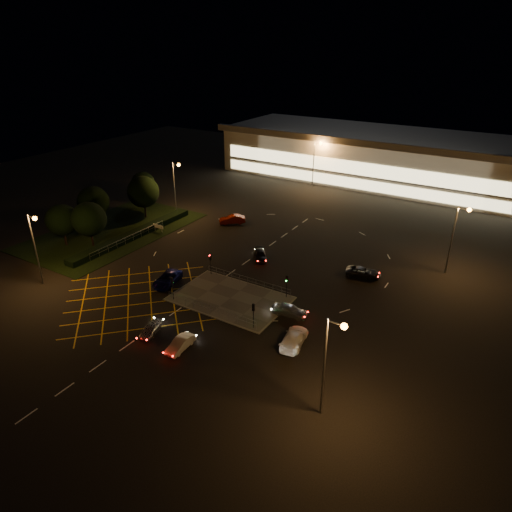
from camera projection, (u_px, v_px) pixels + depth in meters
The scene contains 27 objects.
ground at pixel (226, 288), 60.87m from camera, with size 180.00×180.00×0.00m, color black.
pedestrian_island at pixel (230, 299), 58.37m from camera, with size 14.00×9.00×0.12m, color #4C4944.
grass_verge at pixel (113, 231), 78.68m from camera, with size 18.00×30.00×0.08m, color black.
hedge at pixel (134, 235), 76.12m from camera, with size 2.00×26.00×1.00m, color black.
supermarket at pixel (378, 156), 106.15m from camera, with size 72.00×26.50×10.50m.
streetlight_sw at pixel (35, 240), 58.99m from camera, with size 1.78×0.56×10.03m.
streetlight_se at pixel (330, 355), 37.64m from camera, with size 1.78×0.56×10.03m.
streetlight_nw at pixel (176, 182), 82.98m from camera, with size 1.78×0.56×10.03m.
streetlight_ne at pixel (457, 231), 61.86m from camera, with size 1.78×0.56×10.03m.
streetlight_far_left at pixel (316, 158), 99.41m from camera, with size 1.78×0.56×10.03m.
signal_sw at pixel (172, 284), 57.13m from camera, with size 0.28×0.30×3.15m.
signal_se at pixel (253, 311), 51.47m from camera, with size 0.28×0.30×3.15m.
signal_nw at pixel (210, 260), 63.27m from camera, with size 0.28×0.30×3.15m.
signal_ne at pixel (287, 282), 57.61m from camera, with size 0.28×0.30×3.15m.
tree_a at pixel (62, 220), 71.62m from camera, with size 5.04×5.04×6.86m.
tree_b at pixel (93, 202), 78.57m from camera, with size 5.40×5.40×7.35m.
tree_c at pixel (143, 192), 82.70m from camera, with size 5.76×5.76×7.84m.
tree_d at pixel (143, 184), 90.54m from camera, with size 4.68×4.68×6.37m.
tree_e at pixel (89, 219), 71.13m from camera, with size 5.40×5.40×7.35m.
car_near_silver at pixel (151, 329), 51.32m from camera, with size 1.46×3.62×1.23m, color #A8AAB0.
car_queue_white at pixel (180, 344), 48.75m from camera, with size 1.35×3.88×1.28m, color silver.
car_left_blue at pixel (167, 279), 61.67m from camera, with size 2.43×5.28×1.47m, color #0C0F4B.
car_far_dkgrey at pixel (260, 255), 68.70m from camera, with size 1.72×4.24×1.23m, color black.
car_right_silver at pixel (290, 310), 54.64m from camera, with size 1.74×4.32×1.47m, color #A7A9AE.
car_circ_red at pixel (232, 219), 81.82m from camera, with size 1.61×4.62×1.52m, color maroon.
car_east_grey at pixel (363, 272), 63.56m from camera, with size 2.22×4.82×1.34m, color black.
car_approach_white at pixel (294, 338), 49.51m from camera, with size 2.14×5.26×1.53m, color silver.
Camera 1 is at (31.13, -43.08, 30.25)m, focal length 32.00 mm.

